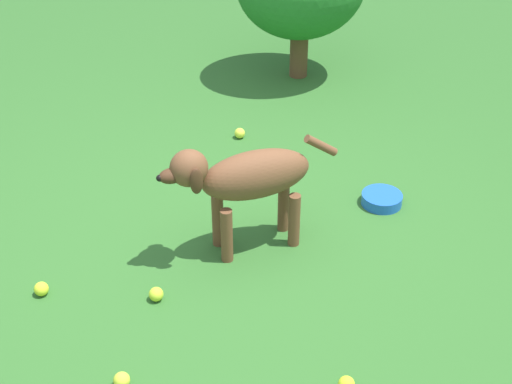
% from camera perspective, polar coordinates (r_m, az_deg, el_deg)
% --- Properties ---
extents(ground, '(14.00, 14.00, 0.00)m').
position_cam_1_polar(ground, '(3.50, -1.83, -4.59)').
color(ground, '#2D6026').
extents(dog, '(0.89, 0.22, 0.60)m').
position_cam_1_polar(dog, '(3.28, -0.85, 1.10)').
color(dog, brown).
rests_on(dog, ground).
extents(tennis_ball_0, '(0.07, 0.07, 0.07)m').
position_cam_1_polar(tennis_ball_0, '(3.36, -17.04, -7.54)').
color(tennis_ball_0, '#D2E42D').
rests_on(tennis_ball_0, ground).
extents(tennis_ball_1, '(0.07, 0.07, 0.07)m').
position_cam_1_polar(tennis_ball_1, '(2.85, 7.35, -15.23)').
color(tennis_ball_1, yellow).
rests_on(tennis_ball_1, ground).
extents(tennis_ball_2, '(0.07, 0.07, 0.07)m').
position_cam_1_polar(tennis_ball_2, '(3.22, -8.12, -8.22)').
color(tennis_ball_2, '#C4E031').
rests_on(tennis_ball_2, ground).
extents(tennis_ball_3, '(0.07, 0.07, 0.07)m').
position_cam_1_polar(tennis_ball_3, '(4.42, -1.33, 4.80)').
color(tennis_ball_3, '#D6DF3B').
rests_on(tennis_ball_3, ground).
extents(tennis_ball_4, '(0.07, 0.07, 0.07)m').
position_cam_1_polar(tennis_ball_4, '(2.89, -10.86, -14.78)').
color(tennis_ball_4, '#D0DC36').
rests_on(tennis_ball_4, ground).
extents(water_bowl, '(0.22, 0.22, 0.06)m').
position_cam_1_polar(water_bowl, '(3.86, 10.18, -0.57)').
color(water_bowl, blue).
rests_on(water_bowl, ground).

